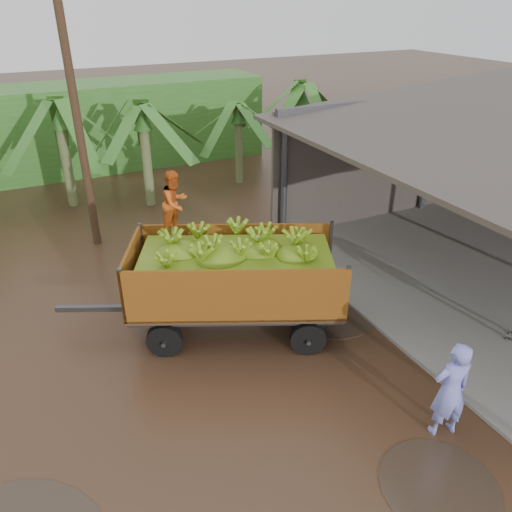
{
  "coord_description": "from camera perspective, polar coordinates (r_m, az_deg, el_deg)",
  "views": [
    {
      "loc": [
        -1.72,
        -6.7,
        6.99
      ],
      "look_at": [
        2.85,
        2.61,
        1.48
      ],
      "focal_mm": 35.0,
      "sensor_mm": 36.0,
      "label": 1
    }
  ],
  "objects": [
    {
      "name": "ground",
      "position": [
        9.84,
        -8.64,
        -17.74
      ],
      "size": [
        100.0,
        100.0,
        0.0
      ],
      "primitive_type": "plane",
      "color": "black",
      "rests_on": "ground"
    },
    {
      "name": "hedge_north",
      "position": [
        23.29,
        -26.76,
        12.19
      ],
      "size": [
        22.0,
        3.0,
        3.6
      ],
      "primitive_type": "cube",
      "color": "#2D661E",
      "rests_on": "ground"
    },
    {
      "name": "banana_trailer",
      "position": [
        11.13,
        -2.4,
        -2.19
      ],
      "size": [
        6.36,
        3.99,
        3.64
      ],
      "rotation": [
        0.0,
        0.0,
        -0.44
      ],
      "color": "#B56819",
      "rests_on": "ground"
    },
    {
      "name": "man_blue",
      "position": [
        9.43,
        21.33,
        -14.05
      ],
      "size": [
        0.79,
        0.6,
        1.94
      ],
      "primitive_type": "imported",
      "rotation": [
        0.0,
        0.0,
        2.93
      ],
      "color": "#7F88E9",
      "rests_on": "ground"
    },
    {
      "name": "utility_pole",
      "position": [
        15.18,
        -19.95,
        15.64
      ],
      "size": [
        1.2,
        0.24,
        8.21
      ],
      "color": "#47301E",
      "rests_on": "ground"
    }
  ]
}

